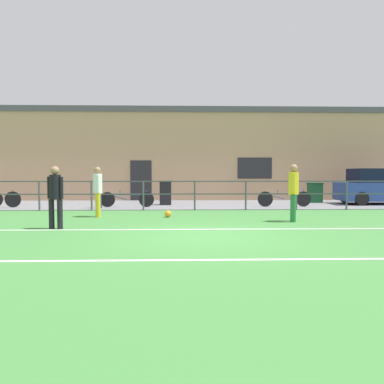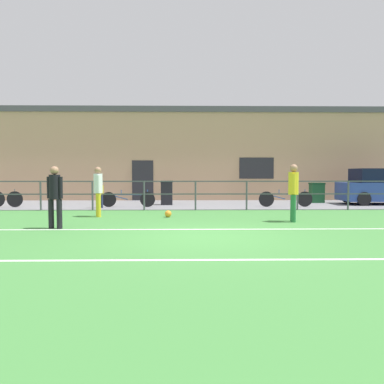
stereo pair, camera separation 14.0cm
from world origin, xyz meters
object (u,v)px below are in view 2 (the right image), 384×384
at_px(player_striker, 293,189).
at_px(soccer_ball_match, 168,214).
at_px(player_goalkeeper, 55,193).
at_px(bicycle_parked_3, 286,199).
at_px(trash_bin_1, 167,193).
at_px(spectator_child, 100,192).
at_px(bicycle_parked_1, 128,199).
at_px(trash_bin_0, 317,193).
at_px(parked_car_red, 383,187).
at_px(player_winger, 98,188).

bearing_deg(player_striker, soccer_ball_match, 85.37).
bearing_deg(player_goalkeeper, player_striker, -155.59).
bearing_deg(bicycle_parked_3, trash_bin_1, 168.17).
xyz_separation_m(spectator_child, bicycle_parked_1, (1.09, 0.42, -0.30)).
height_order(soccer_ball_match, trash_bin_0, trash_bin_0).
xyz_separation_m(player_striker, parked_car_red, (5.83, 5.89, -0.18)).
xyz_separation_m(player_goalkeeper, spectator_child, (-0.10, 5.51, -0.27)).
xyz_separation_m(bicycle_parked_1, trash_bin_1, (1.58, 1.06, 0.22)).
height_order(bicycle_parked_1, trash_bin_0, trash_bin_0).
xyz_separation_m(spectator_child, parked_car_red, (12.55, 1.65, 0.13)).
bearing_deg(player_winger, trash_bin_0, 102.45).
xyz_separation_m(bicycle_parked_3, trash_bin_0, (2.08, 2.13, 0.15)).
xyz_separation_m(player_striker, trash_bin_0, (3.11, 6.79, -0.47)).
xyz_separation_m(player_striker, bicycle_parked_1, (-5.64, 4.66, -0.62)).
bearing_deg(player_striker, player_goalkeeper, 113.61).
relative_size(soccer_ball_match, trash_bin_1, 0.21).
bearing_deg(soccer_ball_match, player_goalkeeper, -139.16).
bearing_deg(soccer_ball_match, player_winger, 175.02).
distance_m(parked_car_red, trash_bin_1, 9.89).
relative_size(player_striker, soccer_ball_match, 7.65).
bearing_deg(spectator_child, player_striker, 137.96).
xyz_separation_m(player_winger, parked_car_red, (11.95, 4.50, -0.15)).
relative_size(player_goalkeeper, player_winger, 0.99).
relative_size(player_goalkeeper, bicycle_parked_3, 0.72).
relative_size(soccer_ball_match, parked_car_red, 0.06).
bearing_deg(trash_bin_0, trash_bin_1, -171.57).
distance_m(spectator_child, trash_bin_1, 3.05).
xyz_separation_m(player_striker, bicycle_parked_3, (1.03, 4.66, -0.62)).
xyz_separation_m(player_goalkeeper, trash_bin_0, (9.74, 8.05, -0.42)).
bearing_deg(player_goalkeeper, trash_bin_1, -96.57).
relative_size(bicycle_parked_1, bicycle_parked_3, 0.99).
xyz_separation_m(player_goalkeeper, bicycle_parked_1, (0.99, 5.93, -0.57)).
bearing_deg(bicycle_parked_1, player_winger, -98.40).
height_order(player_goalkeeper, soccer_ball_match, player_goalkeeper).
bearing_deg(player_striker, spectator_child, 70.54).
bearing_deg(player_goalkeeper, trash_bin_0, -126.79).
distance_m(spectator_child, bicycle_parked_1, 1.20).
bearing_deg(bicycle_parked_3, player_goalkeeper, -142.26).
distance_m(player_winger, soccer_ball_match, 2.48).
distance_m(player_goalkeeper, spectator_child, 5.52).
distance_m(soccer_ball_match, trash_bin_0, 8.89).
height_order(bicycle_parked_1, trash_bin_1, trash_bin_1).
distance_m(player_striker, bicycle_parked_1, 7.34).
bearing_deg(soccer_ball_match, bicycle_parked_1, 118.03).
relative_size(player_goalkeeper, player_striker, 0.95).
xyz_separation_m(parked_car_red, bicycle_parked_3, (-4.80, -1.23, -0.43)).
distance_m(player_winger, trash_bin_0, 10.70).
bearing_deg(trash_bin_1, soccer_ball_match, -86.62).
xyz_separation_m(soccer_ball_match, bicycle_parked_1, (-1.85, 3.47, 0.24)).
relative_size(bicycle_parked_3, trash_bin_0, 2.37).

